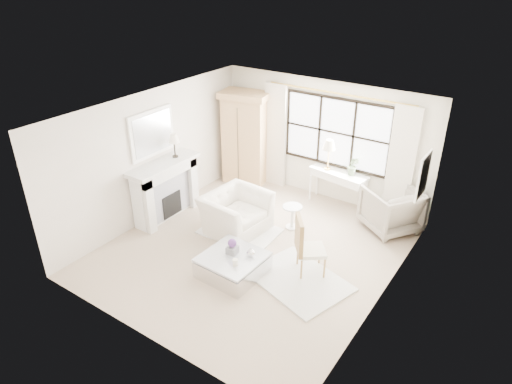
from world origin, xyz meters
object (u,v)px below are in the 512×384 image
armoire (245,137)px  coffee_table (233,265)px  console_table (337,188)px  club_armchair (236,213)px

armoire → coffee_table: armoire is taller
armoire → coffee_table: size_ratio=2.16×
console_table → club_armchair: (-1.22, -2.15, -0.00)m
armoire → coffee_table: 3.90m
armoire → club_armchair: 2.44m
armoire → console_table: bearing=-8.3°
armoire → coffee_table: (2.00, -3.21, -0.96)m
console_table → coffee_table: size_ratio=1.31×
armoire → coffee_table: bearing=-69.9°
console_table → club_armchair: same height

